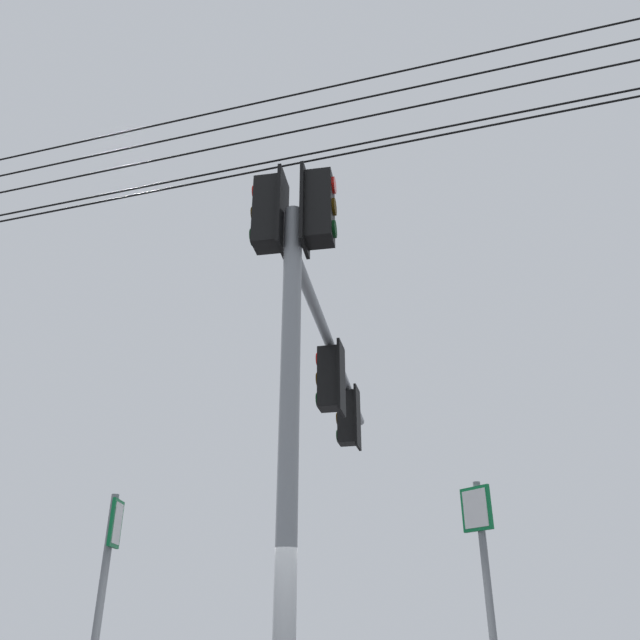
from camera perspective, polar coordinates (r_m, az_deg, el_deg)
name	(u,v)px	position (r m, az deg, el deg)	size (l,w,h in m)	color
signal_mast_assembly	(316,366)	(7.77, -0.33, -4.26)	(5.33, 4.77, 6.63)	gray
route_sign_primary	(491,624)	(6.27, 15.36, -25.21)	(0.35, 0.10, 3.13)	slate
route_sign_secondary	(96,640)	(6.27, -19.79, -25.81)	(0.25, 0.17, 2.99)	slate
overhead_wire_span	(230,145)	(8.14, -8.27, 15.57)	(13.55, 13.16, 1.65)	black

